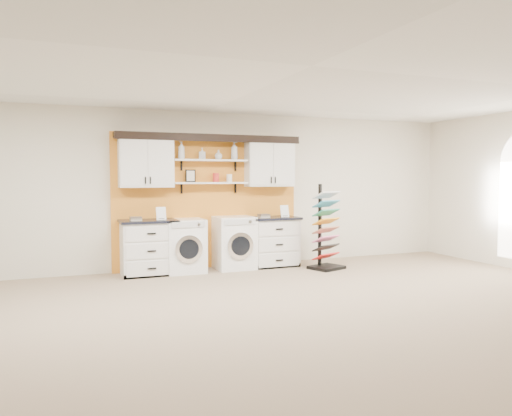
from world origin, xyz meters
name	(u,v)px	position (x,y,z in m)	size (l,w,h in m)	color
floor	(310,328)	(0.00, 0.00, 0.00)	(10.00, 10.00, 0.00)	gray
ceiling	(312,66)	(0.00, 0.00, 2.80)	(10.00, 10.00, 0.00)	white
wall_back	(207,190)	(0.00, 4.00, 1.40)	(10.00, 10.00, 0.00)	beige
accent_panel	(208,201)	(0.00, 3.96, 1.20)	(3.40, 0.07, 2.40)	orange
upper_cabinet_left	(146,162)	(-1.13, 3.79, 1.88)	(0.90, 0.35, 0.84)	silver
upper_cabinet_right	(269,164)	(1.13, 3.79, 1.88)	(0.90, 0.35, 0.84)	silver
shelf_lower	(211,183)	(0.00, 3.80, 1.53)	(1.32, 0.28, 0.03)	silver
shelf_upper	(210,160)	(0.00, 3.80, 1.93)	(1.32, 0.28, 0.03)	silver
crown_molding	(210,138)	(0.00, 3.81, 2.33)	(3.30, 0.41, 0.13)	black
picture_frame	(191,176)	(-0.35, 3.85, 1.66)	(0.18, 0.02, 0.22)	black
canister_red	(216,178)	(0.10, 3.80, 1.62)	(0.11, 0.11, 0.16)	red
canister_cream	(229,178)	(0.35, 3.80, 1.61)	(0.10, 0.10, 0.14)	silver
base_cabinet_left	(149,247)	(-1.13, 3.64, 0.46)	(0.94, 0.66, 0.92)	silver
base_cabinet_right	(273,241)	(1.13, 3.64, 0.45)	(0.92, 0.66, 0.90)	silver
washer	(184,246)	(-0.52, 3.64, 0.46)	(0.66, 0.71, 0.92)	white
dryer	(234,243)	(0.38, 3.64, 0.47)	(0.67, 0.71, 0.93)	white
sample_rack	(326,241)	(1.89, 3.02, 0.50)	(0.67, 0.61, 1.51)	black
soap_bottle_a	(181,150)	(-0.52, 3.80, 2.10)	(0.12, 0.12, 0.30)	silver
soap_bottle_b	(202,154)	(-0.15, 3.80, 2.04)	(0.09, 0.09, 0.20)	silver
soap_bottle_c	(218,155)	(0.15, 3.80, 2.03)	(0.13, 0.13, 0.17)	silver
soap_bottle_d	(234,151)	(0.45, 3.80, 2.10)	(0.12, 0.12, 0.32)	silver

